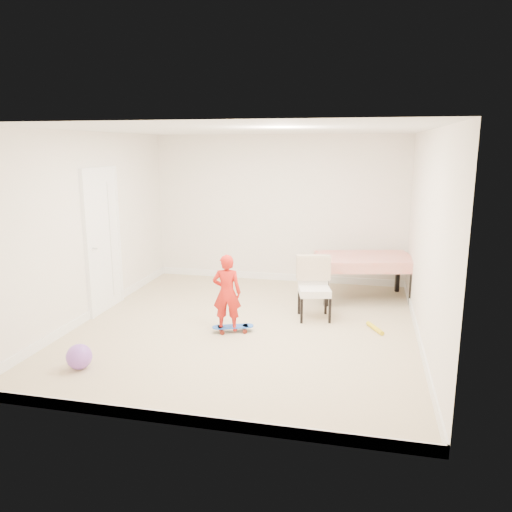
% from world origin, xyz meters
% --- Properties ---
extents(ground, '(5.00, 5.00, 0.00)m').
position_xyz_m(ground, '(0.00, 0.00, 0.00)').
color(ground, tan).
rests_on(ground, ground).
extents(ceiling, '(4.50, 5.00, 0.04)m').
position_xyz_m(ceiling, '(0.00, 0.00, 2.58)').
color(ceiling, silver).
rests_on(ceiling, wall_back).
extents(wall_back, '(4.50, 0.04, 2.60)m').
position_xyz_m(wall_back, '(0.00, 2.48, 1.30)').
color(wall_back, white).
rests_on(wall_back, ground).
extents(wall_front, '(4.50, 0.04, 2.60)m').
position_xyz_m(wall_front, '(0.00, -2.48, 1.30)').
color(wall_front, white).
rests_on(wall_front, ground).
extents(wall_left, '(0.04, 5.00, 2.60)m').
position_xyz_m(wall_left, '(-2.23, 0.00, 1.30)').
color(wall_left, white).
rests_on(wall_left, ground).
extents(wall_right, '(0.04, 5.00, 2.60)m').
position_xyz_m(wall_right, '(2.23, 0.00, 1.30)').
color(wall_right, white).
rests_on(wall_right, ground).
extents(door, '(0.11, 0.94, 2.11)m').
position_xyz_m(door, '(-2.22, 0.30, 1.02)').
color(door, white).
rests_on(door, ground).
extents(baseboard_back, '(4.50, 0.02, 0.12)m').
position_xyz_m(baseboard_back, '(0.00, 2.49, 0.06)').
color(baseboard_back, white).
rests_on(baseboard_back, ground).
extents(baseboard_front, '(4.50, 0.02, 0.12)m').
position_xyz_m(baseboard_front, '(0.00, -2.49, 0.06)').
color(baseboard_front, white).
rests_on(baseboard_front, ground).
extents(baseboard_left, '(0.02, 5.00, 0.12)m').
position_xyz_m(baseboard_left, '(-2.24, 0.00, 0.06)').
color(baseboard_left, white).
rests_on(baseboard_left, ground).
extents(baseboard_right, '(0.02, 5.00, 0.12)m').
position_xyz_m(baseboard_right, '(2.24, 0.00, 0.06)').
color(baseboard_right, white).
rests_on(baseboard_right, ground).
extents(dining_table, '(1.67, 1.26, 0.70)m').
position_xyz_m(dining_table, '(1.54, 1.68, 0.35)').
color(dining_table, red).
rests_on(dining_table, ground).
extents(dining_chair, '(0.60, 0.66, 0.89)m').
position_xyz_m(dining_chair, '(0.87, 0.55, 0.44)').
color(dining_chair, silver).
rests_on(dining_chair, ground).
extents(skateboard, '(0.58, 0.38, 0.08)m').
position_xyz_m(skateboard, '(-0.12, -0.21, 0.04)').
color(skateboard, blue).
rests_on(skateboard, ground).
extents(child, '(0.40, 0.29, 1.02)m').
position_xyz_m(child, '(-0.19, -0.24, 0.51)').
color(child, red).
rests_on(child, ground).
extents(balloon, '(0.28, 0.28, 0.28)m').
position_xyz_m(balloon, '(-1.48, -1.65, 0.14)').
color(balloon, '#8F54C9').
rests_on(balloon, ground).
extents(foam_toy, '(0.23, 0.38, 0.06)m').
position_xyz_m(foam_toy, '(1.71, 0.25, 0.03)').
color(foam_toy, yellow).
rests_on(foam_toy, ground).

